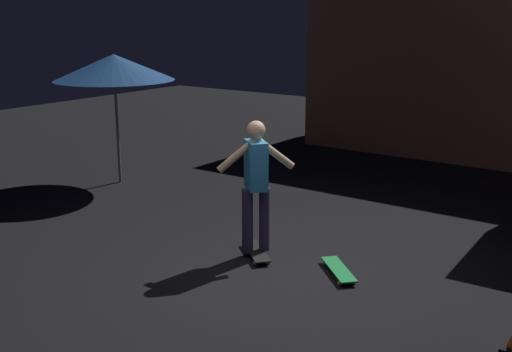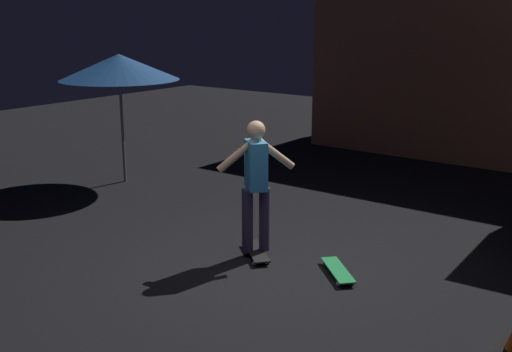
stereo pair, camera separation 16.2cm
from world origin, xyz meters
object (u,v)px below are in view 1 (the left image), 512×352
skateboard_spare (339,270)px  skater (256,177)px  skateboard_ridden (256,251)px  patio_umbrella (114,67)px

skateboard_spare → skater: 1.50m
skateboard_ridden → skater: (0.00, 0.00, 0.98)m
skateboard_ridden → skateboard_spare: same height
skateboard_spare → skater: skater is taller
patio_umbrella → skater: bearing=-19.7°
patio_umbrella → skateboard_spare: (5.22, -1.37, -2.02)m
skateboard_spare → skateboard_ridden: bearing=-175.2°
patio_umbrella → skater: 4.46m
patio_umbrella → skateboard_spare: size_ratio=3.27×
skateboard_ridden → skater: bearing=45.0°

